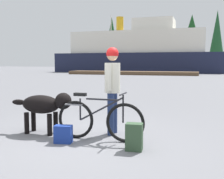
# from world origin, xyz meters

# --- Properties ---
(ground_plane) EXTENTS (160.00, 160.00, 0.00)m
(ground_plane) POSITION_xyz_m (0.00, 0.00, 0.00)
(ground_plane) COLOR slate
(bicycle) EXTENTS (1.75, 0.44, 0.93)m
(bicycle) POSITION_xyz_m (0.37, 0.18, 0.40)
(bicycle) COLOR black
(bicycle) RESTS_ON ground_plane
(person_cyclist) EXTENTS (0.32, 0.53, 1.79)m
(person_cyclist) POSITION_xyz_m (0.47, 0.71, 1.09)
(person_cyclist) COLOR navy
(person_cyclist) RESTS_ON ground_plane
(dog) EXTENTS (1.40, 0.45, 0.88)m
(dog) POSITION_xyz_m (-0.88, 0.30, 0.60)
(dog) COLOR black
(dog) RESTS_ON ground_plane
(backpack) EXTENTS (0.29, 0.22, 0.47)m
(backpack) POSITION_xyz_m (1.16, -0.23, 0.23)
(backpack) COLOR #334C33
(backpack) RESTS_ON ground_plane
(handbag_pannier) EXTENTS (0.35, 0.24, 0.33)m
(handbag_pannier) POSITION_xyz_m (-0.19, -0.20, 0.16)
(handbag_pannier) COLOR navy
(handbag_pannier) RESTS_ON ground_plane
(dock_pier) EXTENTS (15.59, 2.69, 0.40)m
(dock_pier) POSITION_xyz_m (-5.87, 28.33, 0.20)
(dock_pier) COLOR brown
(dock_pier) RESTS_ON ground_plane
(ferry_boat) EXTENTS (24.21, 7.99, 8.43)m
(ferry_boat) POSITION_xyz_m (-6.99, 37.37, 2.94)
(ferry_boat) COLOR #191E38
(ferry_boat) RESTS_ON ground_plane
(sailboat_moored) EXTENTS (7.19, 2.01, 8.94)m
(sailboat_moored) POSITION_xyz_m (-11.74, 38.26, 0.51)
(sailboat_moored) COLOR silver
(sailboat_moored) RESTS_ON ground_plane
(pine_tree_far_left) EXTENTS (3.19, 3.19, 11.49)m
(pine_tree_far_left) POSITION_xyz_m (-17.18, 55.62, 7.23)
(pine_tree_far_left) COLOR #4C331E
(pine_tree_far_left) RESTS_ON ground_plane
(pine_tree_center) EXTENTS (4.21, 4.21, 10.84)m
(pine_tree_center) POSITION_xyz_m (0.12, 53.32, 7.08)
(pine_tree_center) COLOR #4C331E
(pine_tree_center) RESTS_ON ground_plane
(pine_tree_mid_back) EXTENTS (2.97, 2.97, 12.54)m
(pine_tree_mid_back) POSITION_xyz_m (5.10, 59.89, 7.69)
(pine_tree_mid_back) COLOR #4C331E
(pine_tree_mid_back) RESTS_ON ground_plane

